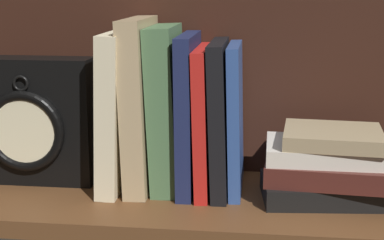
{
  "coord_description": "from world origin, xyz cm",
  "views": [
    {
      "loc": [
        12.49,
        -80.26,
        30.37
      ],
      "look_at": [
        2.42,
        3.43,
        10.46
      ],
      "focal_mm": 54.18,
      "sensor_mm": 36.0,
      "label": 1
    }
  ],
  "objects_px": {
    "book_tan_shortstories": "(141,104)",
    "framed_clock": "(31,122)",
    "book_black_skeptic": "(220,117)",
    "book_stack_side": "(327,164)",
    "book_navy_bierce": "(189,112)",
    "book_red_requiem": "(204,119)",
    "book_green_romantic": "(167,108)",
    "book_blue_modern": "(235,118)",
    "book_cream_twain": "(119,110)"
  },
  "relations": [
    {
      "from": "book_tan_shortstories",
      "to": "framed_clock",
      "type": "relative_size",
      "value": 1.31
    },
    {
      "from": "book_black_skeptic",
      "to": "book_stack_side",
      "type": "bearing_deg",
      "value": -9.28
    },
    {
      "from": "book_tan_shortstories",
      "to": "book_stack_side",
      "type": "distance_m",
      "value": 0.29
    },
    {
      "from": "book_navy_bierce",
      "to": "book_red_requiem",
      "type": "bearing_deg",
      "value": 0.0
    },
    {
      "from": "book_tan_shortstories",
      "to": "book_black_skeptic",
      "type": "xyz_separation_m",
      "value": [
        0.12,
        0.0,
        -0.02
      ]
    },
    {
      "from": "framed_clock",
      "to": "book_green_romantic",
      "type": "bearing_deg",
      "value": 1.58
    },
    {
      "from": "framed_clock",
      "to": "book_blue_modern",
      "type": "bearing_deg",
      "value": 1.06
    },
    {
      "from": "book_navy_bierce",
      "to": "book_black_skeptic",
      "type": "height_order",
      "value": "book_navy_bierce"
    },
    {
      "from": "book_cream_twain",
      "to": "book_stack_side",
      "type": "relative_size",
      "value": 1.22
    },
    {
      "from": "book_blue_modern",
      "to": "book_stack_side",
      "type": "distance_m",
      "value": 0.15
    },
    {
      "from": "book_tan_shortstories",
      "to": "framed_clock",
      "type": "height_order",
      "value": "book_tan_shortstories"
    },
    {
      "from": "book_black_skeptic",
      "to": "book_blue_modern",
      "type": "distance_m",
      "value": 0.02
    },
    {
      "from": "book_cream_twain",
      "to": "book_tan_shortstories",
      "type": "relative_size",
      "value": 0.92
    },
    {
      "from": "book_red_requiem",
      "to": "framed_clock",
      "type": "bearing_deg",
      "value": -178.76
    },
    {
      "from": "book_navy_bierce",
      "to": "book_stack_side",
      "type": "bearing_deg",
      "value": -7.15
    },
    {
      "from": "book_cream_twain",
      "to": "book_navy_bierce",
      "type": "xyz_separation_m",
      "value": [
        0.11,
        0.0,
        -0.0
      ]
    },
    {
      "from": "book_green_romantic",
      "to": "book_stack_side",
      "type": "height_order",
      "value": "book_green_romantic"
    },
    {
      "from": "book_green_romantic",
      "to": "book_stack_side",
      "type": "relative_size",
      "value": 1.27
    },
    {
      "from": "book_cream_twain",
      "to": "book_red_requiem",
      "type": "bearing_deg",
      "value": 0.0
    },
    {
      "from": "book_cream_twain",
      "to": "book_blue_modern",
      "type": "bearing_deg",
      "value": 0.0
    },
    {
      "from": "book_navy_bierce",
      "to": "book_black_skeptic",
      "type": "xyz_separation_m",
      "value": [
        0.05,
        0.0,
        -0.0
      ]
    },
    {
      "from": "book_tan_shortstories",
      "to": "book_blue_modern",
      "type": "xyz_separation_m",
      "value": [
        0.14,
        0.0,
        -0.02
      ]
    },
    {
      "from": "book_green_romantic",
      "to": "book_blue_modern",
      "type": "relative_size",
      "value": 1.12
    },
    {
      "from": "book_blue_modern",
      "to": "book_red_requiem",
      "type": "bearing_deg",
      "value": 180.0
    },
    {
      "from": "book_green_romantic",
      "to": "framed_clock",
      "type": "height_order",
      "value": "book_green_romantic"
    },
    {
      "from": "book_navy_bierce",
      "to": "book_blue_modern",
      "type": "xyz_separation_m",
      "value": [
        0.07,
        0.0,
        -0.01
      ]
    },
    {
      "from": "book_tan_shortstories",
      "to": "framed_clock",
      "type": "distance_m",
      "value": 0.17
    },
    {
      "from": "book_black_skeptic",
      "to": "book_stack_side",
      "type": "height_order",
      "value": "book_black_skeptic"
    },
    {
      "from": "framed_clock",
      "to": "book_red_requiem",
      "type": "bearing_deg",
      "value": 1.24
    },
    {
      "from": "book_green_romantic",
      "to": "book_blue_modern",
      "type": "height_order",
      "value": "book_green_romantic"
    },
    {
      "from": "book_blue_modern",
      "to": "framed_clock",
      "type": "relative_size",
      "value": 1.12
    },
    {
      "from": "book_cream_twain",
      "to": "book_green_romantic",
      "type": "bearing_deg",
      "value": 0.0
    },
    {
      "from": "book_black_skeptic",
      "to": "book_blue_modern",
      "type": "relative_size",
      "value": 1.02
    },
    {
      "from": "book_stack_side",
      "to": "book_navy_bierce",
      "type": "bearing_deg",
      "value": 172.85
    },
    {
      "from": "book_navy_bierce",
      "to": "framed_clock",
      "type": "relative_size",
      "value": 1.19
    },
    {
      "from": "framed_clock",
      "to": "book_tan_shortstories",
      "type": "bearing_deg",
      "value": 1.94
    },
    {
      "from": "book_red_requiem",
      "to": "book_green_romantic",
      "type": "bearing_deg",
      "value": 180.0
    },
    {
      "from": "book_cream_twain",
      "to": "book_stack_side",
      "type": "distance_m",
      "value": 0.32
    },
    {
      "from": "book_navy_bierce",
      "to": "framed_clock",
      "type": "bearing_deg",
      "value": -178.64
    },
    {
      "from": "book_tan_shortstories",
      "to": "book_navy_bierce",
      "type": "xyz_separation_m",
      "value": [
        0.07,
        0.0,
        -0.01
      ]
    },
    {
      "from": "book_black_skeptic",
      "to": "book_cream_twain",
      "type": "bearing_deg",
      "value": 180.0
    },
    {
      "from": "book_navy_bierce",
      "to": "book_black_skeptic",
      "type": "distance_m",
      "value": 0.05
    },
    {
      "from": "book_cream_twain",
      "to": "book_black_skeptic",
      "type": "xyz_separation_m",
      "value": [
        0.15,
        0.0,
        -0.01
      ]
    },
    {
      "from": "book_black_skeptic",
      "to": "book_red_requiem",
      "type": "bearing_deg",
      "value": 180.0
    },
    {
      "from": "book_green_romantic",
      "to": "book_black_skeptic",
      "type": "relative_size",
      "value": 1.1
    },
    {
      "from": "book_tan_shortstories",
      "to": "book_black_skeptic",
      "type": "relative_size",
      "value": 1.15
    },
    {
      "from": "book_tan_shortstories",
      "to": "book_blue_modern",
      "type": "height_order",
      "value": "book_tan_shortstories"
    },
    {
      "from": "book_green_romantic",
      "to": "framed_clock",
      "type": "distance_m",
      "value": 0.21
    },
    {
      "from": "framed_clock",
      "to": "book_black_skeptic",
      "type": "bearing_deg",
      "value": 1.14
    },
    {
      "from": "book_blue_modern",
      "to": "framed_clock",
      "type": "distance_m",
      "value": 0.31
    }
  ]
}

